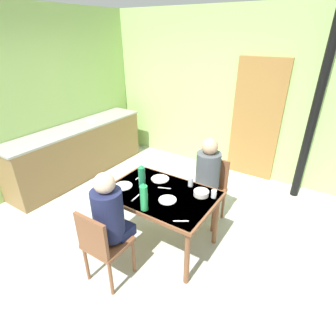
# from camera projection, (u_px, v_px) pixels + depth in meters

# --- Properties ---
(ground_plane) EXTENTS (6.20, 6.20, 0.00)m
(ground_plane) POSITION_uv_depth(u_px,v_px,m) (135.00, 228.00, 3.54)
(ground_plane) COLOR #BABEB3
(wall_back) EXTENTS (4.45, 0.10, 2.72)m
(wall_back) POSITION_uv_depth(u_px,v_px,m) (216.00, 93.00, 4.70)
(wall_back) COLOR #A6CE75
(wall_back) RESTS_ON ground_plane
(wall_left) EXTENTS (0.10, 3.58, 2.72)m
(wall_left) POSITION_uv_depth(u_px,v_px,m) (53.00, 98.00, 4.39)
(wall_left) COLOR #A4CB71
(wall_left) RESTS_ON ground_plane
(door_wooden) EXTENTS (0.80, 0.05, 2.00)m
(door_wooden) POSITION_uv_depth(u_px,v_px,m) (256.00, 121.00, 4.43)
(door_wooden) COLOR olive
(door_wooden) RESTS_ON ground_plane
(stove_pipe_column) EXTENTS (0.12, 0.12, 2.72)m
(stove_pipe_column) POSITION_uv_depth(u_px,v_px,m) (315.00, 111.00, 3.66)
(stove_pipe_column) COLOR black
(stove_pipe_column) RESTS_ON ground_plane
(kitchen_counter) EXTENTS (0.61, 2.63, 0.91)m
(kitchen_counter) POSITION_uv_depth(u_px,v_px,m) (79.00, 151.00, 4.71)
(kitchen_counter) COLOR olive
(kitchen_counter) RESTS_ON ground_plane
(dining_table) EXTENTS (1.24, 0.84, 0.72)m
(dining_table) POSITION_uv_depth(u_px,v_px,m) (161.00, 199.00, 3.02)
(dining_table) COLOR brown
(dining_table) RESTS_ON ground_plane
(chair_near_diner) EXTENTS (0.40, 0.40, 0.87)m
(chair_near_diner) POSITION_uv_depth(u_px,v_px,m) (102.00, 243.00, 2.59)
(chair_near_diner) COLOR brown
(chair_near_diner) RESTS_ON ground_plane
(chair_far_diner) EXTENTS (0.40, 0.40, 0.87)m
(chair_far_diner) POSITION_uv_depth(u_px,v_px,m) (210.00, 187.00, 3.54)
(chair_far_diner) COLOR brown
(chair_far_diner) RESTS_ON ground_plane
(person_near_diner) EXTENTS (0.30, 0.37, 0.77)m
(person_near_diner) POSITION_uv_depth(u_px,v_px,m) (109.00, 213.00, 2.56)
(person_near_diner) COLOR #172048
(person_near_diner) RESTS_ON ground_plane
(person_far_diner) EXTENTS (0.30, 0.37, 0.77)m
(person_far_diner) POSITION_uv_depth(u_px,v_px,m) (207.00, 172.00, 3.31)
(person_far_diner) COLOR #49545A
(person_far_diner) RESTS_ON ground_plane
(water_bottle_green_near) EXTENTS (0.08, 0.08, 0.30)m
(water_bottle_green_near) POSITION_uv_depth(u_px,v_px,m) (142.00, 177.00, 3.03)
(water_bottle_green_near) COLOR #1F804C
(water_bottle_green_near) RESTS_ON dining_table
(water_bottle_green_far) EXTENTS (0.08, 0.08, 0.31)m
(water_bottle_green_far) POSITION_uv_depth(u_px,v_px,m) (144.00, 197.00, 2.64)
(water_bottle_green_far) COLOR green
(water_bottle_green_far) RESTS_ON dining_table
(serving_bowl_center) EXTENTS (0.17, 0.17, 0.05)m
(serving_bowl_center) POSITION_uv_depth(u_px,v_px,m) (201.00, 193.00, 2.93)
(serving_bowl_center) COLOR silver
(serving_bowl_center) RESTS_ON dining_table
(dinner_plate_near_left) EXTENTS (0.19, 0.19, 0.01)m
(dinner_plate_near_left) POSITION_uv_depth(u_px,v_px,m) (168.00, 200.00, 2.85)
(dinner_plate_near_left) COLOR white
(dinner_plate_near_left) RESTS_ON dining_table
(dinner_plate_near_right) EXTENTS (0.21, 0.21, 0.01)m
(dinner_plate_near_right) POSITION_uv_depth(u_px,v_px,m) (123.00, 186.00, 3.11)
(dinner_plate_near_right) COLOR white
(dinner_plate_near_right) RESTS_ON dining_table
(dinner_plate_far_center) EXTENTS (0.22, 0.22, 0.01)m
(dinner_plate_far_center) POSITION_uv_depth(u_px,v_px,m) (160.00, 179.00, 3.26)
(dinner_plate_far_center) COLOR white
(dinner_plate_far_center) RESTS_ON dining_table
(drinking_glass_by_near_diner) EXTENTS (0.06, 0.06, 0.11)m
(drinking_glass_by_near_diner) POSITION_uv_depth(u_px,v_px,m) (191.00, 182.00, 3.10)
(drinking_glass_by_near_diner) COLOR silver
(drinking_glass_by_near_diner) RESTS_ON dining_table
(drinking_glass_by_far_diner) EXTENTS (0.06, 0.06, 0.09)m
(drinking_glass_by_far_diner) POSITION_uv_depth(u_px,v_px,m) (214.00, 194.00, 2.89)
(drinking_glass_by_far_diner) COLOR silver
(drinking_glass_by_far_diner) RESTS_ON dining_table
(cutlery_knife_near) EXTENTS (0.13, 0.09, 0.00)m
(cutlery_knife_near) POSITION_uv_depth(u_px,v_px,m) (181.00, 221.00, 2.54)
(cutlery_knife_near) COLOR silver
(cutlery_knife_near) RESTS_ON dining_table
(cutlery_fork_near) EXTENTS (0.03, 0.15, 0.00)m
(cutlery_fork_near) POSITION_uv_depth(u_px,v_px,m) (139.00, 177.00, 3.30)
(cutlery_fork_near) COLOR silver
(cutlery_fork_near) RESTS_ON dining_table
(cutlery_knife_far) EXTENTS (0.15, 0.07, 0.00)m
(cutlery_knife_far) POSITION_uv_depth(u_px,v_px,m) (164.00, 188.00, 3.08)
(cutlery_knife_far) COLOR silver
(cutlery_knife_far) RESTS_ON dining_table
(cutlery_fork_far) EXTENTS (0.03, 0.15, 0.00)m
(cutlery_fork_far) POSITION_uv_depth(u_px,v_px,m) (136.00, 198.00, 2.90)
(cutlery_fork_far) COLOR silver
(cutlery_fork_far) RESTS_ON dining_table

